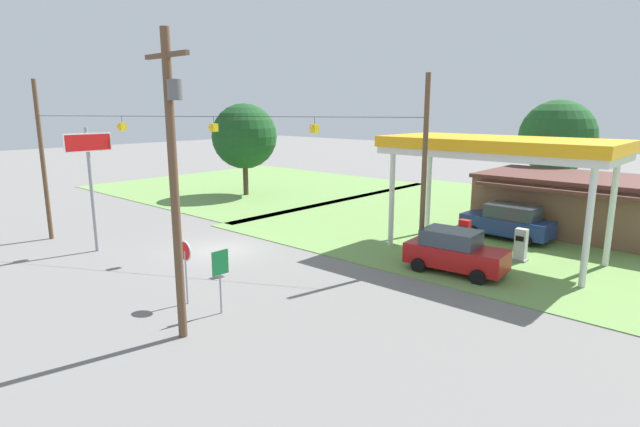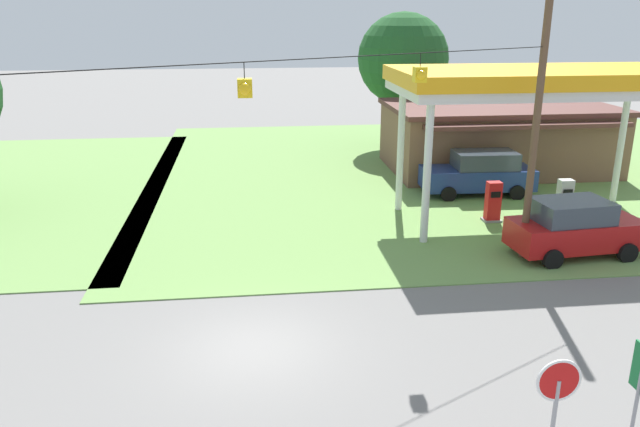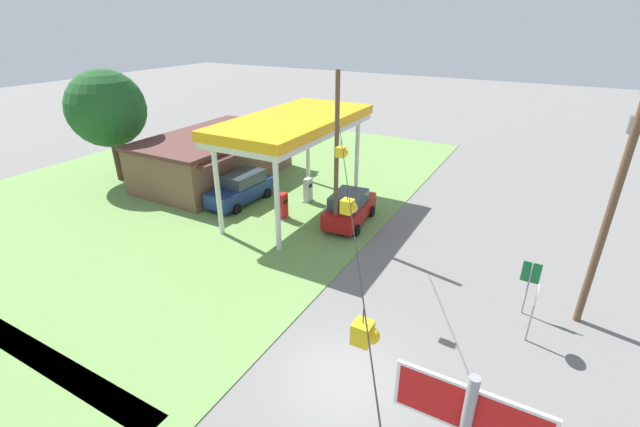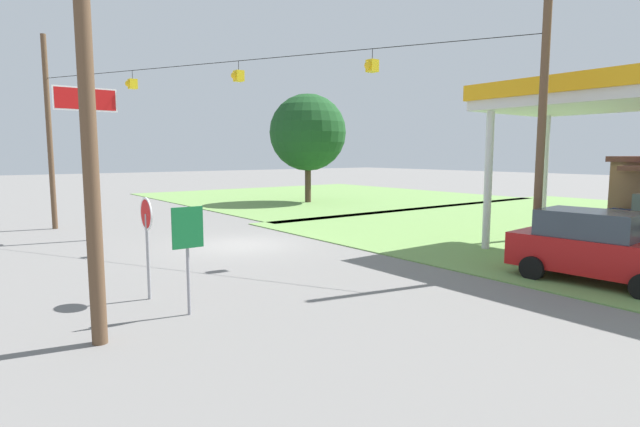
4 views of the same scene
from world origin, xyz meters
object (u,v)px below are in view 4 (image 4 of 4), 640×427
object	(u,v)px
car_at_pumps_front	(596,247)
utility_pole_main	(85,44)
stop_sign_overhead	(87,127)
tree_west_verge	(308,133)
stop_sign_roadside	(147,226)
fuel_pump_near	(605,235)
route_sign	(188,238)

from	to	relation	value
car_at_pumps_front	utility_pole_main	bearing A→B (deg)	-111.45
stop_sign_overhead	utility_pole_main	bearing A→B (deg)	-12.21
car_at_pumps_front	tree_west_verge	bearing A→B (deg)	157.99
stop_sign_roadside	utility_pole_main	distance (m)	4.64
fuel_pump_near	stop_sign_roadside	bearing A→B (deg)	-107.77
stop_sign_roadside	utility_pole_main	bearing A→B (deg)	144.22
fuel_pump_near	stop_sign_overhead	bearing A→B (deg)	-137.40
car_at_pumps_front	fuel_pump_near	bearing A→B (deg)	104.90
fuel_pump_near	utility_pole_main	world-z (taller)	utility_pole_main
car_at_pumps_front	utility_pole_main	world-z (taller)	utility_pole_main
car_at_pumps_front	route_sign	distance (m)	10.79
fuel_pump_near	tree_west_verge	distance (m)	22.53
stop_sign_roadside	tree_west_verge	bearing A→B (deg)	-44.90
fuel_pump_near	stop_sign_overhead	distance (m)	19.73
stop_sign_overhead	fuel_pump_near	bearing A→B (deg)	42.60
route_sign	fuel_pump_near	bearing A→B (deg)	78.71
route_sign	stop_sign_overhead	bearing A→B (deg)	176.93
fuel_pump_near	car_at_pumps_front	size ratio (longest dim) A/B	0.36
fuel_pump_near	route_sign	bearing A→B (deg)	-101.29
car_at_pumps_front	stop_sign_overhead	bearing A→B (deg)	-154.26
stop_sign_roadside	tree_west_verge	xyz separation A→B (m)	(-17.38, 17.32, 3.23)
utility_pole_main	fuel_pump_near	bearing A→B (deg)	82.27
stop_sign_overhead	tree_west_verge	xyz separation A→B (m)	(-7.62, 16.40, 0.44)
stop_sign_roadside	stop_sign_overhead	size ratio (longest dim) A/B	0.39
car_at_pumps_front	stop_sign_roadside	distance (m)	11.84
fuel_pump_near	car_at_pumps_front	world-z (taller)	car_at_pumps_front
car_at_pumps_front	stop_sign_overhead	distance (m)	18.55
car_at_pumps_front	stop_sign_overhead	size ratio (longest dim) A/B	0.71
stop_sign_overhead	route_sign	world-z (taller)	stop_sign_overhead
car_at_pumps_front	utility_pole_main	size ratio (longest dim) A/B	0.47
fuel_pump_near	route_sign	distance (m)	14.02
stop_sign_overhead	utility_pole_main	xyz separation A→B (m)	(12.12, -2.62, 0.83)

